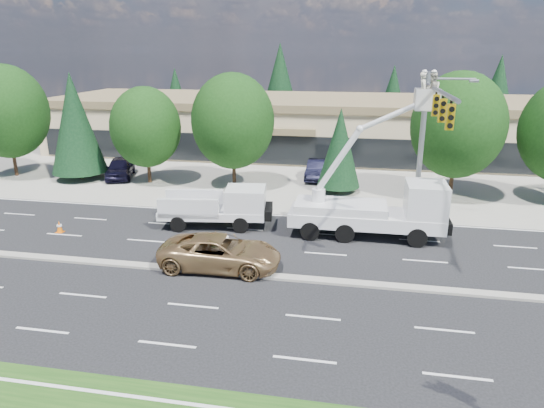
% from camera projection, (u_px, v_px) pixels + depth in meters
% --- Properties ---
extents(ground, '(140.00, 140.00, 0.00)m').
position_uv_depth(ground, '(215.00, 273.00, 23.10)').
color(ground, black).
rests_on(ground, ground).
extents(concrete_apron, '(140.00, 22.00, 0.01)m').
position_uv_depth(concrete_apron, '(283.00, 173.00, 41.84)').
color(concrete_apron, gray).
rests_on(concrete_apron, ground).
extents(road_median, '(120.00, 0.55, 0.12)m').
position_uv_depth(road_median, '(215.00, 272.00, 23.08)').
color(road_median, gray).
rests_on(road_median, ground).
extents(strip_mall, '(50.40, 15.40, 5.50)m').
position_uv_depth(strip_mall, '(298.00, 124.00, 50.32)').
color(strip_mall, '#C6B088').
rests_on(strip_mall, ground).
extents(tree_front_a, '(6.59, 6.59, 9.15)m').
position_uv_depth(tree_front_a, '(6.00, 112.00, 39.34)').
color(tree_front_a, '#332114').
rests_on(tree_front_a, ground).
extents(tree_front_b, '(4.34, 4.34, 8.55)m').
position_uv_depth(tree_front_b, '(75.00, 123.00, 38.54)').
color(tree_front_b, '#332114').
rests_on(tree_front_b, ground).
extents(tree_front_c, '(5.44, 5.44, 7.55)m').
position_uv_depth(tree_front_c, '(146.00, 127.00, 37.55)').
color(tree_front_c, '#332114').
rests_on(tree_front_c, ground).
extents(tree_front_d, '(6.22, 6.22, 8.64)m').
position_uv_depth(tree_front_d, '(233.00, 121.00, 36.14)').
color(tree_front_d, '#332114').
rests_on(tree_front_d, ground).
extents(tree_front_e, '(3.16, 3.16, 6.23)m').
position_uv_depth(tree_front_e, '(340.00, 148.00, 35.27)').
color(tree_front_e, '#332114').
rests_on(tree_front_e, ground).
extents(tree_front_f, '(6.40, 6.40, 8.88)m').
position_uv_depth(tree_front_f, '(458.00, 125.00, 33.32)').
color(tree_front_f, '#332114').
rests_on(tree_front_f, ground).
extents(tree_back_a, '(4.02, 4.02, 7.93)m').
position_uv_depth(tree_back_a, '(176.00, 96.00, 64.28)').
color(tree_back_a, '#332114').
rests_on(tree_back_a, ground).
extents(tree_back_b, '(5.61, 5.61, 11.05)m').
position_uv_depth(tree_back_b, '(280.00, 85.00, 61.34)').
color(tree_back_b, '#332114').
rests_on(tree_back_b, ground).
extents(tree_back_c, '(4.30, 4.30, 8.47)m').
position_uv_depth(tree_back_c, '(392.00, 98.00, 59.33)').
color(tree_back_c, '#332114').
rests_on(tree_back_c, ground).
extents(tree_back_d, '(4.91, 4.91, 9.68)m').
position_uv_depth(tree_back_d, '(497.00, 94.00, 57.05)').
color(tree_back_d, '#332114').
rests_on(tree_back_d, ground).
extents(signal_mast, '(2.76, 10.16, 9.00)m').
position_uv_depth(signal_mast, '(428.00, 129.00, 26.12)').
color(signal_mast, gray).
rests_on(signal_mast, ground).
extents(utility_pickup, '(6.53, 3.15, 2.40)m').
position_uv_depth(utility_pickup, '(221.00, 210.00, 28.94)').
color(utility_pickup, silver).
rests_on(utility_pickup, ground).
extents(bucket_truck, '(8.64, 2.84, 9.19)m').
position_uv_depth(bucket_truck, '(381.00, 204.00, 26.96)').
color(bucket_truck, silver).
rests_on(bucket_truck, ground).
extents(traffic_cone_a, '(0.40, 0.40, 0.70)m').
position_uv_depth(traffic_cone_a, '(59.00, 227.00, 28.13)').
color(traffic_cone_a, '#EB6307').
rests_on(traffic_cone_a, ground).
extents(traffic_cone_b, '(0.40, 0.40, 0.70)m').
position_uv_depth(traffic_cone_b, '(215.00, 238.00, 26.52)').
color(traffic_cone_b, '#EB6307').
rests_on(traffic_cone_b, ground).
extents(traffic_cone_c, '(0.40, 0.40, 0.70)m').
position_uv_depth(traffic_cone_c, '(226.00, 239.00, 26.36)').
color(traffic_cone_c, '#EB6307').
rests_on(traffic_cone_c, ground).
extents(minivan, '(5.91, 2.82, 1.63)m').
position_uv_depth(minivan, '(220.00, 252.00, 23.40)').
color(minivan, '#9C794B').
rests_on(minivan, ground).
extents(parked_car_west, '(3.40, 5.26, 1.67)m').
position_uv_depth(parked_car_west, '(120.00, 168.00, 40.10)').
color(parked_car_west, black).
rests_on(parked_car_west, ground).
extents(parked_car_east, '(1.70, 4.69, 1.53)m').
position_uv_depth(parked_car_east, '(317.00, 170.00, 39.77)').
color(parked_car_east, black).
rests_on(parked_car_east, ground).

